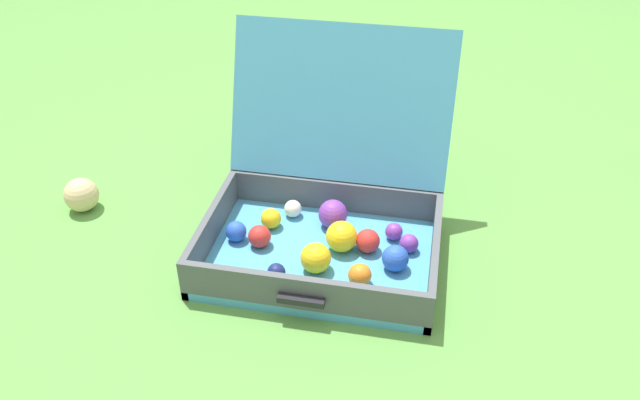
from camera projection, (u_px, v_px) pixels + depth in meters
The scene contains 3 objects.
ground_plane at pixel (356, 267), 1.67m from camera, with size 16.00×16.00×0.00m, color #569342.
open_suitcase at pixel (327, 208), 1.69m from camera, with size 0.60×0.61×0.51m.
stray_ball_on_grass at pixel (81, 195), 1.85m from camera, with size 0.10×0.10×0.10m, color #D1B784.
Camera 1 is at (0.16, -1.26, 1.10)m, focal length 36.43 mm.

